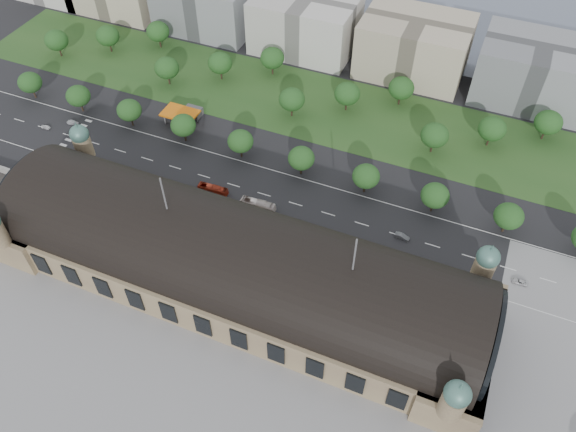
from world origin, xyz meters
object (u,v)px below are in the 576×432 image
at_px(traffic_car_6, 520,282).
at_px(parked_car_2, 166,192).
at_px(traffic_car_0, 45,127).
at_px(parked_car_4, 183,201).
at_px(parked_car_5, 204,214).
at_px(parked_car_1, 134,191).
at_px(traffic_car_1, 73,123).
at_px(parked_car_0, 73,172).
at_px(parked_car_3, 144,195).
at_px(parked_car_6, 165,192).
at_px(traffic_car_4, 326,234).
at_px(bus_east, 315,233).
at_px(petrol_station, 187,112).
at_px(traffic_car_5, 402,236).
at_px(bus_west, 213,189).
at_px(bus_mid, 258,205).

xyz_separation_m(traffic_car_6, parked_car_2, (-119.83, -8.57, 0.05)).
bearing_deg(traffic_car_0, parked_car_4, 76.77).
height_order(parked_car_2, parked_car_5, parked_car_5).
bearing_deg(parked_car_1, traffic_car_1, -157.88).
relative_size(parked_car_0, parked_car_2, 0.98).
distance_m(traffic_car_6, parked_car_4, 112.49).
height_order(parked_car_3, parked_car_6, parked_car_3).
distance_m(traffic_car_4, parked_car_5, 42.11).
xyz_separation_m(traffic_car_6, parked_car_5, (-102.53, -12.57, 0.14)).
bearing_deg(parked_car_6, traffic_car_4, 65.14).
bearing_deg(traffic_car_4, bus_east, -61.96).
xyz_separation_m(petrol_station, traffic_car_6, (133.74, -31.71, -2.30)).
bearing_deg(parked_car_6, bus_east, 63.47).
relative_size(parked_car_2, parked_car_3, 1.12).
height_order(traffic_car_5, parked_car_4, traffic_car_5).
bearing_deg(traffic_car_1, parked_car_4, -115.24).
relative_size(parked_car_1, bus_east, 0.40).
distance_m(petrol_station, bus_west, 44.11).
bearing_deg(traffic_car_6, bus_east, -87.56).
distance_m(parked_car_0, bus_west, 52.93).
bearing_deg(bus_east, parked_car_4, 97.00).
xyz_separation_m(parked_car_3, parked_car_6, (6.11, 4.00, -0.03)).
distance_m(petrol_station, traffic_car_6, 137.47).
height_order(petrol_station, parked_car_6, petrol_station).
bearing_deg(bus_mid, parked_car_4, 104.75).
relative_size(traffic_car_5, parked_car_1, 0.95).
bearing_deg(parked_car_4, traffic_car_6, 63.91).
bearing_deg(bus_east, parked_car_6, 94.98).
height_order(traffic_car_5, parked_car_6, traffic_car_5).
bearing_deg(parked_car_6, parked_car_2, 61.41).
bearing_deg(parked_car_1, petrol_station, 144.37).
bearing_deg(petrol_station, traffic_car_5, -16.34).
bearing_deg(bus_west, bus_mid, -95.37).
xyz_separation_m(traffic_car_4, parked_car_1, (-69.43, -7.84, -0.03)).
distance_m(traffic_car_1, parked_car_0, 29.34).
bearing_deg(parked_car_3, parked_car_2, 84.12).
bearing_deg(parked_car_2, parked_car_1, -100.97).
distance_m(parked_car_5, bus_west, 11.26).
bearing_deg(parked_car_0, bus_mid, 66.16).
xyz_separation_m(parked_car_3, bus_mid, (39.14, 10.14, 0.99)).
distance_m(petrol_station, traffic_car_4, 81.26).
relative_size(bus_west, bus_east, 0.84).
bearing_deg(traffic_car_1, parked_car_3, -122.69).
relative_size(petrol_station, traffic_car_4, 3.11).
relative_size(parked_car_1, parked_car_6, 1.07).
bearing_deg(parked_car_5, parked_car_1, -116.20).
bearing_deg(parked_car_5, bus_west, 165.66).
bearing_deg(parked_car_5, parked_car_4, -131.46).
bearing_deg(bus_west, parked_car_6, 112.08).
distance_m(bus_mid, bus_east, 23.00).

